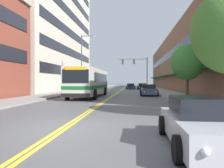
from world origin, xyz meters
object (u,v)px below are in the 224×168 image
car_beige_parked_left_near (91,88)px  street_lamp_left_far (83,59)px  city_bus (90,81)px  car_silver_parked_right_foreground (204,124)px  car_charcoal_parked_right_mid (142,87)px  car_slate_blue_parked_right_far (149,90)px  traffic_signal_mast (137,67)px  street_tree_right_mid (187,62)px  car_navy_moving_lead (131,86)px

car_beige_parked_left_near → street_lamp_left_far: (-0.71, -2.10, 4.45)m
city_bus → car_silver_parked_right_foreground: city_bus is taller
street_lamp_left_far → car_charcoal_parked_right_mid: bearing=57.9°
car_beige_parked_left_near → car_slate_blue_parked_right_far: (8.60, -7.58, 0.00)m
traffic_signal_mast → street_tree_right_mid: 26.85m
car_charcoal_parked_right_mid → traffic_signal_mast: size_ratio=0.70×
car_beige_parked_left_near → car_charcoal_parked_right_mid: bearing=55.9°
street_lamp_left_far → street_tree_right_mid: street_lamp_left_far is taller
city_bus → car_slate_blue_parked_right_far: 7.25m
street_tree_right_mid → car_charcoal_parked_right_mid: bearing=95.9°
car_slate_blue_parked_right_far → street_lamp_left_far: (-9.31, 5.48, 4.44)m
car_charcoal_parked_right_mid → city_bus: bearing=-106.3°
car_silver_parked_right_foreground → street_lamp_left_far: bearing=109.8°
city_bus → car_beige_parked_left_near: (-1.89, 10.10, -1.08)m
street_lamp_left_far → street_tree_right_mid: size_ratio=1.83×
car_silver_parked_right_foreground → car_navy_moving_lead: (-2.62, 43.04, -0.00)m
car_silver_parked_right_foreground → traffic_signal_mast: 40.22m
car_slate_blue_parked_right_far → street_lamp_left_far: bearing=149.5°
street_lamp_left_far → street_tree_right_mid: (12.13, -12.72, -1.71)m
city_bus → traffic_signal_mast: (5.60, 21.80, 3.09)m
car_navy_moving_lead → car_slate_blue_parked_right_far: bearing=-83.5°
car_silver_parked_right_foreground → city_bus: bearing=110.5°
car_beige_parked_left_near → car_silver_parked_right_foreground: car_beige_parked_left_near is taller
car_navy_moving_lead → street_tree_right_mid: street_tree_right_mid is taller
car_beige_parked_left_near → car_silver_parked_right_foreground: bearing=-72.9°
car_silver_parked_right_foreground → traffic_signal_mast: size_ratio=0.62×
city_bus → car_charcoal_parked_right_mid: bearing=73.7°
car_navy_moving_lead → street_tree_right_mid: size_ratio=0.93×
city_bus → car_silver_parked_right_foreground: (6.80, -18.18, -1.12)m
city_bus → car_silver_parked_right_foreground: bearing=-69.5°
street_lamp_left_far → car_slate_blue_parked_right_far: bearing=-30.5°
city_bus → car_silver_parked_right_foreground: 19.44m
car_silver_parked_right_foreground → street_tree_right_mid: (2.72, 13.45, 2.77)m
car_silver_parked_right_foreground → traffic_signal_mast: traffic_signal_mast is taller
car_silver_parked_right_foreground → street_tree_right_mid: size_ratio=0.89×
car_silver_parked_right_foreground → car_slate_blue_parked_right_far: bearing=90.2°
city_bus → car_beige_parked_left_near: 10.33m
car_slate_blue_parked_right_far → car_navy_moving_lead: 22.49m
street_lamp_left_far → street_tree_right_mid: bearing=-46.4°
car_silver_parked_right_foreground → car_slate_blue_parked_right_far: 20.69m
car_charcoal_parked_right_mid → traffic_signal_mast: 4.44m
car_navy_moving_lead → traffic_signal_mast: (1.42, -3.05, 4.21)m
city_bus → street_tree_right_mid: 10.75m
car_slate_blue_parked_right_far → street_tree_right_mid: (2.81, -7.24, 2.73)m
city_bus → street_lamp_left_far: 9.06m
car_navy_moving_lead → city_bus: bearing=-99.5°
car_silver_parked_right_foreground → street_tree_right_mid: bearing=78.6°
car_slate_blue_parked_right_far → street_tree_right_mid: 8.23m
car_slate_blue_parked_right_far → street_lamp_left_far: street_lamp_left_far is taller
car_charcoal_parked_right_mid → car_slate_blue_parked_right_far: 20.26m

